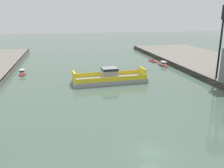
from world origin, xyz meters
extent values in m
plane|color=#4C6656|center=(0.00, 0.00, 0.00)|extent=(400.00, 400.00, 0.00)
cube|color=#939399|center=(1.03, 32.28, 0.55)|extent=(18.99, 7.15, 1.10)
cube|color=yellow|center=(0.86, 35.24, 1.65)|extent=(17.89, 1.18, 1.10)
cube|color=yellow|center=(1.21, 29.32, 1.65)|extent=(17.89, 1.18, 1.10)
cube|color=#939399|center=(1.03, 32.28, 2.48)|extent=(3.92, 3.55, 2.75)
cube|color=black|center=(1.03, 32.28, 3.50)|extent=(3.97, 3.59, 0.60)
cube|color=yellow|center=(9.85, 32.80, 2.20)|extent=(0.75, 4.26, 2.20)
cube|color=yellow|center=(-7.78, 31.76, 2.20)|extent=(0.75, 4.26, 2.20)
ellipsoid|color=red|center=(22.72, 49.35, 0.18)|extent=(2.34, 6.98, 0.35)
cube|color=silver|center=(22.74, 48.83, 0.91)|extent=(1.55, 2.47, 1.12)
cube|color=black|center=(22.74, 48.83, 1.05)|extent=(1.59, 2.54, 0.34)
ellipsoid|color=red|center=(22.06, 56.86, 0.22)|extent=(2.47, 6.08, 0.44)
cube|color=#4C4C51|center=(22.06, 56.86, 0.69)|extent=(0.66, 0.47, 0.50)
ellipsoid|color=red|center=(-21.79, 46.04, 0.19)|extent=(1.94, 5.87, 0.37)
cube|color=silver|center=(-21.78, 45.60, 0.94)|extent=(1.30, 2.07, 1.14)
cube|color=black|center=(-21.78, 45.60, 1.08)|extent=(1.34, 2.13, 0.34)
cylinder|color=black|center=(26.51, 25.63, 8.47)|extent=(0.44, 0.44, 13.96)
camera|label=1|loc=(-10.29, -25.07, 16.70)|focal=38.54mm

